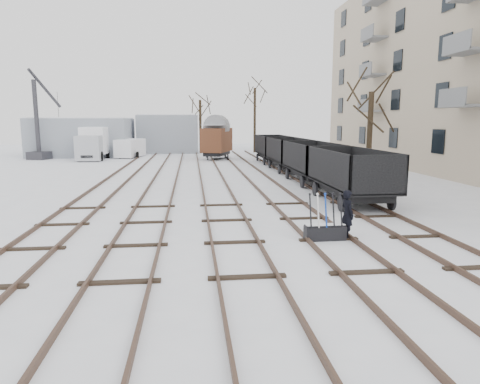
% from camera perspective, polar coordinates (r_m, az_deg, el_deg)
% --- Properties ---
extents(ground, '(120.00, 120.00, 0.00)m').
position_cam_1_polar(ground, '(13.34, -0.71, -6.85)').
color(ground, white).
rests_on(ground, ground).
extents(tracks, '(13.90, 52.00, 0.16)m').
position_cam_1_polar(tracks, '(26.70, -3.66, 1.54)').
color(tracks, black).
rests_on(tracks, ground).
extents(shed_left, '(10.00, 8.00, 4.10)m').
position_cam_1_polar(shed_left, '(50.16, -20.14, 6.95)').
color(shed_left, '#939BA6').
rests_on(shed_left, ground).
extents(shed_right, '(7.00, 6.00, 4.50)m').
position_cam_1_polar(shed_right, '(52.83, -9.51, 7.71)').
color(shed_right, '#939BA6').
rests_on(shed_right, ground).
extents(ground_frame, '(1.31, 0.44, 1.49)m').
position_cam_1_polar(ground_frame, '(13.91, 11.27, -5.14)').
color(ground_frame, black).
rests_on(ground_frame, ground).
extents(worker, '(0.47, 0.63, 1.59)m').
position_cam_1_polar(worker, '(14.13, 14.11, -2.90)').
color(worker, black).
rests_on(worker, ground).
extents(freight_wagon_a, '(2.39, 5.99, 2.44)m').
position_cam_1_polar(freight_wagon_a, '(20.39, 14.52, 1.23)').
color(freight_wagon_a, black).
rests_on(freight_wagon_a, ground).
extents(freight_wagon_b, '(2.39, 5.99, 2.44)m').
position_cam_1_polar(freight_wagon_b, '(26.42, 9.58, 3.22)').
color(freight_wagon_b, black).
rests_on(freight_wagon_b, ground).
extents(freight_wagon_c, '(2.39, 5.99, 2.44)m').
position_cam_1_polar(freight_wagon_c, '(32.59, 6.48, 4.45)').
color(freight_wagon_c, black).
rests_on(freight_wagon_c, ground).
extents(freight_wagon_d, '(2.39, 5.99, 2.44)m').
position_cam_1_polar(freight_wagon_d, '(38.83, 4.37, 5.28)').
color(freight_wagon_d, black).
rests_on(freight_wagon_d, ground).
extents(box_van_wagon, '(3.65, 4.93, 3.37)m').
position_cam_1_polar(box_van_wagon, '(42.56, -3.11, 7.05)').
color(box_van_wagon, black).
rests_on(box_van_wagon, ground).
extents(lorry, '(2.37, 7.00, 3.16)m').
position_cam_1_polar(lorry, '(44.86, -18.76, 6.26)').
color(lorry, black).
rests_on(lorry, ground).
extents(panel_van, '(2.82, 4.58, 1.88)m').
position_cam_1_polar(panel_van, '(46.01, -14.42, 5.72)').
color(panel_van, white).
rests_on(panel_van, ground).
extents(crane, '(2.13, 5.16, 8.65)m').
position_cam_1_polar(crane, '(46.63, -25.27, 6.76)').
color(crane, '#2E2E33').
rests_on(crane, ground).
extents(tree_near, '(0.30, 0.30, 5.33)m').
position_cam_1_polar(tree_near, '(25.04, 16.85, 6.58)').
color(tree_near, black).
rests_on(tree_near, ground).
extents(tree_far_left, '(0.30, 0.30, 6.14)m').
position_cam_1_polar(tree_far_left, '(50.53, -5.30, 8.66)').
color(tree_far_left, black).
rests_on(tree_far_left, ground).
extents(tree_far_right, '(0.30, 0.30, 7.59)m').
position_cam_1_polar(tree_far_right, '(51.74, 1.98, 9.51)').
color(tree_far_right, black).
rests_on(tree_far_right, ground).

